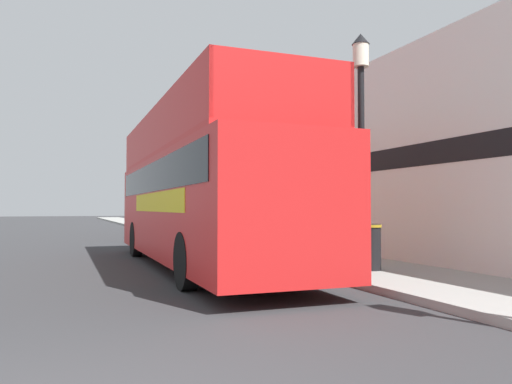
{
  "coord_description": "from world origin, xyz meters",
  "views": [
    {
      "loc": [
        0.46,
        -3.32,
        1.51
      ],
      "look_at": [
        5.25,
        8.76,
        1.92
      ],
      "focal_mm": 35.0,
      "sensor_mm": 36.0,
      "label": 1
    }
  ],
  "objects_px": {
    "parked_car_ahead_of_bus": "(164,227)",
    "tour_bus": "(199,197)",
    "lamp_post_nearest": "(361,109)",
    "lamp_post_second": "(245,158)",
    "lamp_post_third": "(188,167)",
    "litter_bin": "(371,246)"
  },
  "relations": [
    {
      "from": "parked_car_ahead_of_bus",
      "to": "lamp_post_second",
      "type": "height_order",
      "value": "lamp_post_second"
    },
    {
      "from": "parked_car_ahead_of_bus",
      "to": "litter_bin",
      "type": "height_order",
      "value": "parked_car_ahead_of_bus"
    },
    {
      "from": "lamp_post_nearest",
      "to": "litter_bin",
      "type": "height_order",
      "value": "lamp_post_nearest"
    },
    {
      "from": "parked_car_ahead_of_bus",
      "to": "lamp_post_nearest",
      "type": "distance_m",
      "value": 12.75
    },
    {
      "from": "lamp_post_third",
      "to": "lamp_post_nearest",
      "type": "bearing_deg",
      "value": -89.99
    },
    {
      "from": "lamp_post_nearest",
      "to": "tour_bus",
      "type": "bearing_deg",
      "value": 119.35
    },
    {
      "from": "lamp_post_third",
      "to": "tour_bus",
      "type": "bearing_deg",
      "value": -102.28
    },
    {
      "from": "tour_bus",
      "to": "parked_car_ahead_of_bus",
      "type": "distance_m",
      "value": 8.48
    },
    {
      "from": "lamp_post_nearest",
      "to": "lamp_post_second",
      "type": "bearing_deg",
      "value": 88.55
    },
    {
      "from": "tour_bus",
      "to": "lamp_post_nearest",
      "type": "relative_size",
      "value": 2.33
    },
    {
      "from": "parked_car_ahead_of_bus",
      "to": "lamp_post_third",
      "type": "distance_m",
      "value": 3.6
    },
    {
      "from": "litter_bin",
      "to": "lamp_post_nearest",
      "type": "bearing_deg",
      "value": -132.71
    },
    {
      "from": "lamp_post_nearest",
      "to": "lamp_post_second",
      "type": "xyz_separation_m",
      "value": [
        0.18,
        7.12,
        -0.32
      ]
    },
    {
      "from": "lamp_post_nearest",
      "to": "lamp_post_third",
      "type": "relative_size",
      "value": 1.02
    },
    {
      "from": "lamp_post_nearest",
      "to": "lamp_post_third",
      "type": "distance_m",
      "value": 14.25
    },
    {
      "from": "lamp_post_second",
      "to": "litter_bin",
      "type": "distance_m",
      "value": 6.74
    },
    {
      "from": "lamp_post_second",
      "to": "tour_bus",
      "type": "bearing_deg",
      "value": -127.55
    },
    {
      "from": "parked_car_ahead_of_bus",
      "to": "tour_bus",
      "type": "bearing_deg",
      "value": -94.81
    },
    {
      "from": "litter_bin",
      "to": "lamp_post_third",
      "type": "bearing_deg",
      "value": 93.51
    },
    {
      "from": "parked_car_ahead_of_bus",
      "to": "lamp_post_third",
      "type": "xyz_separation_m",
      "value": [
        1.48,
        1.89,
        2.69
      ]
    },
    {
      "from": "tour_bus",
      "to": "lamp_post_third",
      "type": "relative_size",
      "value": 2.39
    },
    {
      "from": "litter_bin",
      "to": "tour_bus",
      "type": "bearing_deg",
      "value": 134.66
    }
  ]
}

